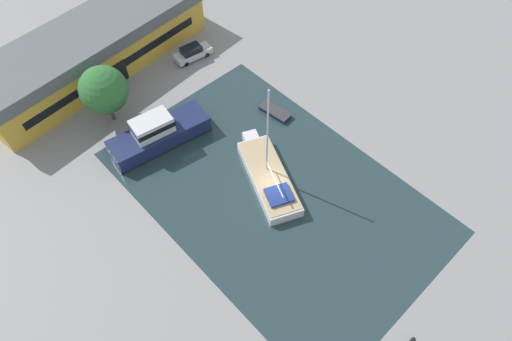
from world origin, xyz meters
The scene contains 9 objects.
ground_plane centered at (0.00, 0.00, 0.00)m, with size 440.00×440.00×0.00m, color gray.
water_canal centered at (0.00, 0.00, 0.00)m, with size 20.49×31.75×0.01m, color #23383D.
warehouse_building centered at (-2.69, 27.13, 2.78)m, with size 29.44×11.47×5.49m.
quay_tree_near_building centered at (-5.96, 18.74, 4.26)m, with size 5.00×5.00×6.76m.
parked_car centered at (6.69, 20.73, 0.84)m, with size 4.83×2.33×1.69m.
sailboat_moored centered at (0.58, 1.25, 0.66)m, with size 6.93×10.91×11.56m.
motor_cruiser centered at (-4.28, 12.53, 1.34)m, with size 10.92×4.94×3.66m.
small_dinghy centered at (7.42, 7.23, 0.26)m, with size 1.91×3.81×0.50m.
mooring_bollard centered at (-2.07, -17.60, 0.41)m, with size 0.37×0.37×0.78m.
Camera 1 is at (-18.12, -16.88, 36.66)m, focal length 32.00 mm.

